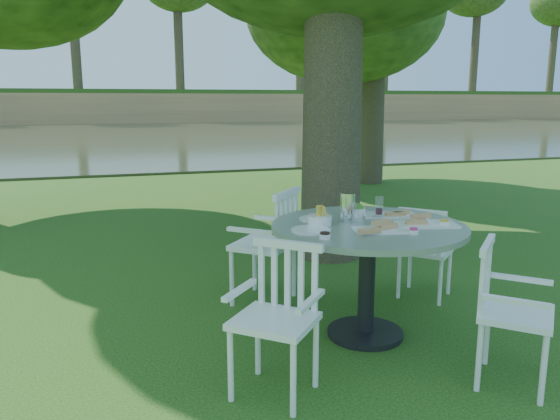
# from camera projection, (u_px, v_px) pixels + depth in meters

# --- Properties ---
(ground) EXTENTS (140.00, 140.00, 0.00)m
(ground) POSITION_uv_depth(u_px,v_px,m) (288.00, 318.00, 4.38)
(ground) COLOR #183D0C
(ground) RESTS_ON ground
(table) EXTENTS (1.39, 1.39, 0.85)m
(table) POSITION_uv_depth(u_px,v_px,m) (368.00, 247.00, 3.93)
(table) COLOR black
(table) RESTS_ON ground
(chair_ne) EXTENTS (0.56, 0.57, 0.82)m
(chair_ne) POSITION_uv_depth(u_px,v_px,m) (423.00, 246.00, 4.71)
(chair_ne) COLOR white
(chair_ne) RESTS_ON ground
(chair_nw) EXTENTS (0.68, 0.68, 0.98)m
(chair_nw) POSITION_uv_depth(u_px,v_px,m) (274.00, 237.00, 4.61)
(chair_nw) COLOR white
(chair_nw) RESTS_ON ground
(chair_sw) EXTENTS (0.62, 0.61, 0.89)m
(chair_sw) POSITION_uv_depth(u_px,v_px,m) (280.00, 305.00, 3.23)
(chair_sw) COLOR white
(chair_sw) RESTS_ON ground
(chair_se) EXTENTS (0.61, 0.61, 0.88)m
(chair_se) POSITION_uv_depth(u_px,v_px,m) (502.00, 302.00, 3.32)
(chair_se) COLOR white
(chair_se) RESTS_ON ground
(tableware) EXTENTS (1.21, 0.79, 0.21)m
(tableware) POSITION_uv_depth(u_px,v_px,m) (361.00, 218.00, 3.94)
(tableware) COLOR white
(tableware) RESTS_ON table
(river) EXTENTS (100.00, 28.00, 0.12)m
(river) POSITION_uv_depth(u_px,v_px,m) (133.00, 137.00, 25.84)
(river) COLOR #2D321D
(river) RESTS_ON ground
(far_bank) EXTENTS (100.00, 18.00, 15.20)m
(far_bank) POSITION_uv_depth(u_px,v_px,m) (119.00, 26.00, 41.40)
(far_bank) COLOR #A97E4F
(far_bank) RESTS_ON ground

